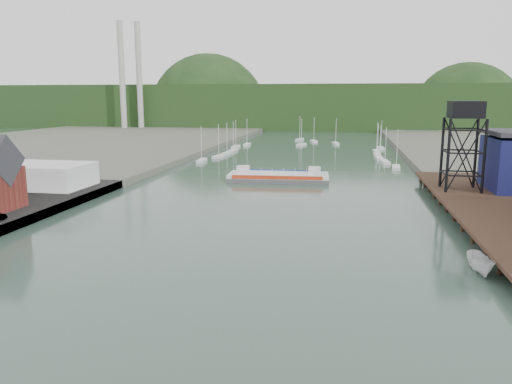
% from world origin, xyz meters
% --- Properties ---
extents(ground, '(600.00, 600.00, 0.00)m').
position_xyz_m(ground, '(0.00, 0.00, 0.00)').
color(ground, '#2A4138').
rests_on(ground, ground).
extents(east_pier, '(14.00, 70.00, 2.45)m').
position_xyz_m(east_pier, '(37.00, 45.00, 1.90)').
color(east_pier, black).
rests_on(east_pier, ground).
extents(white_shed, '(18.00, 12.00, 4.50)m').
position_xyz_m(white_shed, '(-44.00, 50.00, 3.85)').
color(white_shed, silver).
rests_on(white_shed, west_quay).
extents(lift_tower, '(6.50, 6.50, 16.00)m').
position_xyz_m(lift_tower, '(35.00, 58.00, 15.65)').
color(lift_tower, black).
rests_on(lift_tower, east_pier).
extents(marina_sailboats, '(57.71, 92.65, 0.90)m').
position_xyz_m(marina_sailboats, '(0.08, 138.46, 0.35)').
color(marina_sailboats, silver).
rests_on(marina_sailboats, ground).
extents(smokestacks, '(11.20, 8.20, 60.00)m').
position_xyz_m(smokestacks, '(-106.00, 232.50, 30.00)').
color(smokestacks, '#AAAAA5').
rests_on(smokestacks, ground).
extents(distant_hills, '(500.00, 120.00, 80.00)m').
position_xyz_m(distant_hills, '(-3.98, 301.35, 10.38)').
color(distant_hills, '#193116').
rests_on(distant_hills, ground).
extents(chain_ferry, '(23.21, 10.51, 3.27)m').
position_xyz_m(chain_ferry, '(-0.76, 74.81, 0.94)').
color(chain_ferry, '#4D4D4F').
rests_on(chain_ferry, ground).
extents(motorboat, '(2.45, 5.78, 2.19)m').
position_xyz_m(motorboat, '(28.93, 17.77, 1.09)').
color(motorboat, silver).
rests_on(motorboat, ground).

